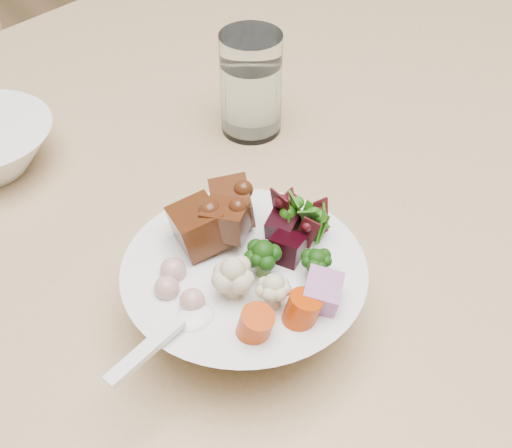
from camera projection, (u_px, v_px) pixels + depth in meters
name	position (u px, v px, depth m)	size (l,w,h in m)	color
dining_table	(293.00, 249.00, 0.75)	(1.91, 1.31, 0.82)	tan
food_bowl	(245.00, 287.00, 0.56)	(0.19, 0.19, 0.10)	white
soup_spoon	(182.00, 327.00, 0.50)	(0.09, 0.03, 0.02)	white
water_glass	(251.00, 88.00, 0.74)	(0.06, 0.06, 0.11)	white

